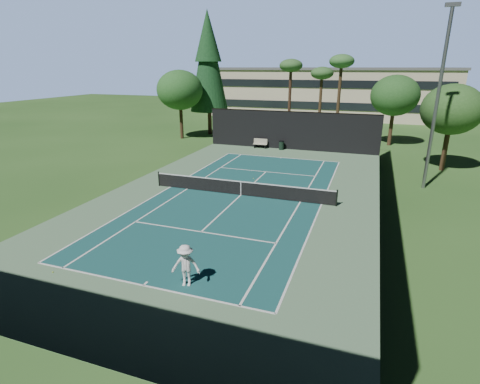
% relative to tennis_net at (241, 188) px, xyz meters
% --- Properties ---
extents(ground, '(160.00, 160.00, 0.00)m').
position_rel_tennis_net_xyz_m(ground, '(0.00, 0.00, -0.56)').
color(ground, '#2E5A22').
rests_on(ground, ground).
extents(apron_slab, '(18.00, 32.00, 0.01)m').
position_rel_tennis_net_xyz_m(apron_slab, '(0.00, 0.00, -0.55)').
color(apron_slab, '#5A815B').
rests_on(apron_slab, ground).
extents(court_surface, '(10.97, 23.77, 0.01)m').
position_rel_tennis_net_xyz_m(court_surface, '(0.00, 0.00, -0.55)').
color(court_surface, '#184F4E').
rests_on(court_surface, ground).
extents(court_lines, '(11.07, 23.87, 0.01)m').
position_rel_tennis_net_xyz_m(court_lines, '(0.00, 0.00, -0.54)').
color(court_lines, white).
rests_on(court_lines, ground).
extents(tennis_net, '(12.90, 0.10, 1.10)m').
position_rel_tennis_net_xyz_m(tennis_net, '(0.00, 0.00, 0.00)').
color(tennis_net, black).
rests_on(tennis_net, ground).
extents(fence, '(18.04, 32.05, 4.03)m').
position_rel_tennis_net_xyz_m(fence, '(0.00, 0.06, 1.45)').
color(fence, black).
rests_on(fence, ground).
extents(player, '(1.28, 0.93, 1.78)m').
position_rel_tennis_net_xyz_m(player, '(1.63, -11.25, 0.33)').
color(player, white).
rests_on(player, ground).
extents(tennis_ball_a, '(0.06, 0.06, 0.06)m').
position_rel_tennis_net_xyz_m(tennis_ball_a, '(-4.23, -12.31, -0.53)').
color(tennis_ball_a, '#B3CA2E').
rests_on(tennis_ball_a, ground).
extents(tennis_ball_b, '(0.06, 0.06, 0.06)m').
position_rel_tennis_net_xyz_m(tennis_ball_b, '(-0.10, 3.63, -0.53)').
color(tennis_ball_b, '#B8CB2E').
rests_on(tennis_ball_b, ground).
extents(tennis_ball_c, '(0.07, 0.07, 0.07)m').
position_rel_tennis_net_xyz_m(tennis_ball_c, '(-0.40, 4.09, -0.52)').
color(tennis_ball_c, '#CBE534').
rests_on(tennis_ball_c, ground).
extents(tennis_ball_d, '(0.06, 0.06, 0.06)m').
position_rel_tennis_net_xyz_m(tennis_ball_d, '(-4.91, 5.52, -0.53)').
color(tennis_ball_d, '#B3D22F').
rests_on(tennis_ball_d, ground).
extents(park_bench, '(1.50, 0.45, 1.02)m').
position_rel_tennis_net_xyz_m(park_bench, '(-3.23, 15.59, -0.01)').
color(park_bench, beige).
rests_on(park_bench, ground).
extents(trash_bin, '(0.56, 0.56, 0.95)m').
position_rel_tennis_net_xyz_m(trash_bin, '(-0.87, 15.52, -0.08)').
color(trash_bin, black).
rests_on(trash_bin, ground).
extents(pine_tree, '(4.80, 4.80, 15.00)m').
position_rel_tennis_net_xyz_m(pine_tree, '(-12.00, 22.00, 9.00)').
color(pine_tree, '#4B2D20').
rests_on(pine_tree, ground).
extents(palm_a, '(2.80, 2.80, 9.32)m').
position_rel_tennis_net_xyz_m(palm_a, '(-2.00, 24.00, 7.63)').
color(palm_a, '#3F271B').
rests_on(palm_a, ground).
extents(palm_b, '(2.80, 2.80, 8.42)m').
position_rel_tennis_net_xyz_m(palm_b, '(1.50, 26.00, 6.80)').
color(palm_b, '#45301D').
rests_on(palm_b, ground).
extents(palm_c, '(2.80, 2.80, 9.77)m').
position_rel_tennis_net_xyz_m(palm_c, '(4.00, 23.00, 8.05)').
color(palm_c, '#44301D').
rests_on(palm_c, ground).
extents(decid_tree_a, '(5.12, 5.12, 7.62)m').
position_rel_tennis_net_xyz_m(decid_tree_a, '(10.00, 22.00, 4.86)').
color(decid_tree_a, '#492F1F').
rests_on(decid_tree_a, ground).
extents(decid_tree_b, '(4.80, 4.80, 7.14)m').
position_rel_tennis_net_xyz_m(decid_tree_b, '(14.00, 12.00, 4.52)').
color(decid_tree_b, '#4D3521').
rests_on(decid_tree_b, ground).
extents(decid_tree_c, '(5.44, 5.44, 8.09)m').
position_rel_tennis_net_xyz_m(decid_tree_c, '(-14.00, 18.00, 5.21)').
color(decid_tree_c, '#452D1D').
rests_on(decid_tree_c, ground).
extents(campus_building, '(40.50, 12.50, 8.30)m').
position_rel_tennis_net_xyz_m(campus_building, '(0.00, 45.98, 3.65)').
color(campus_building, beige).
rests_on(campus_building, ground).
extents(light_pole, '(0.90, 0.25, 12.22)m').
position_rel_tennis_net_xyz_m(light_pole, '(12.00, 6.00, 5.90)').
color(light_pole, gray).
rests_on(light_pole, ground).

